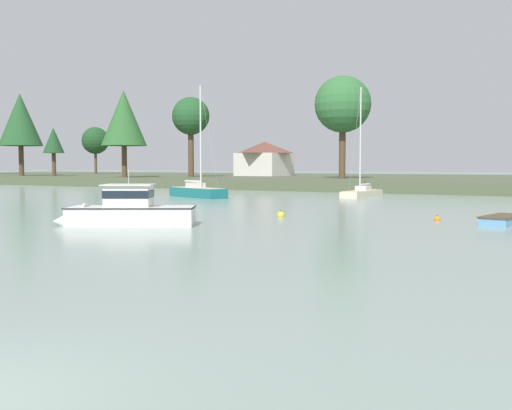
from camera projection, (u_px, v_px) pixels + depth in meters
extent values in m
cube|color=white|center=(132.00, 221.00, 29.53)|extent=(6.32, 4.86, 1.45)
cone|color=white|center=(70.00, 221.00, 29.50)|extent=(2.43, 2.51, 1.93)
cube|color=black|center=(132.00, 207.00, 29.49)|extent=(6.47, 5.00, 0.05)
cube|color=silver|center=(129.00, 196.00, 29.45)|extent=(2.74, 2.56, 1.04)
cube|color=#19232D|center=(129.00, 194.00, 29.44)|extent=(2.79, 2.62, 0.37)
cube|color=beige|center=(129.00, 185.00, 29.41)|extent=(3.10, 2.93, 0.06)
cylinder|color=silver|center=(129.00, 177.00, 29.39)|extent=(0.03, 0.03, 0.74)
cube|color=#196B70|center=(198.00, 196.00, 55.70)|extent=(7.40, 4.62, 1.46)
cube|color=#CCB78E|center=(198.00, 188.00, 55.65)|extent=(6.91, 4.24, 0.04)
cube|color=silver|center=(195.00, 185.00, 55.92)|extent=(1.94, 1.74, 0.44)
cylinder|color=silver|center=(201.00, 137.00, 54.88)|extent=(0.15, 0.15, 9.30)
cylinder|color=silver|center=(193.00, 182.00, 56.30)|extent=(2.71, 1.26, 0.12)
cylinder|color=silver|center=(193.00, 181.00, 56.30)|extent=(2.45, 1.17, 0.14)
cylinder|color=#999999|center=(209.00, 136.00, 53.73)|extent=(2.68, 1.18, 9.25)
cube|color=#669ECC|center=(503.00, 222.00, 30.11)|extent=(1.96, 3.50, 0.61)
cube|color=brown|center=(503.00, 216.00, 30.09)|extent=(2.09, 3.66, 0.05)
cube|color=tan|center=(503.00, 217.00, 30.09)|extent=(1.17, 0.31, 0.03)
cube|color=beige|center=(362.00, 196.00, 56.19)|extent=(1.88, 6.82, 0.98)
cube|color=#CCB78E|center=(362.00, 191.00, 56.15)|extent=(1.67, 6.41, 0.04)
cube|color=silver|center=(363.00, 188.00, 56.43)|extent=(1.12, 1.52, 0.41)
cylinder|color=silver|center=(360.00, 139.00, 55.38)|extent=(0.14, 0.14, 9.47)
cylinder|color=silver|center=(365.00, 185.00, 56.82)|extent=(0.19, 2.71, 0.11)
cylinder|color=silver|center=(365.00, 184.00, 56.81)|extent=(0.21, 2.44, 0.14)
cylinder|color=#999999|center=(355.00, 139.00, 54.22)|extent=(0.10, 2.72, 9.42)
sphere|color=yellow|center=(281.00, 215.00, 34.77)|extent=(0.43, 0.43, 0.43)
torus|color=#333338|center=(281.00, 211.00, 34.75)|extent=(0.12, 0.12, 0.02)
sphere|color=orange|center=(437.00, 219.00, 32.30)|extent=(0.34, 0.34, 0.34)
torus|color=#333338|center=(437.00, 215.00, 32.28)|extent=(0.12, 0.12, 0.02)
cylinder|color=brown|center=(21.00, 151.00, 99.17)|extent=(0.81, 0.81, 8.19)
cone|color=#235128|center=(20.00, 119.00, 98.83)|extent=(7.03, 7.03, 8.59)
cylinder|color=brown|center=(54.00, 157.00, 96.49)|extent=(0.63, 0.63, 5.96)
cone|color=#1E4723|center=(53.00, 140.00, 96.31)|extent=(3.34, 3.34, 4.09)
cylinder|color=brown|center=(191.00, 151.00, 88.35)|extent=(0.84, 0.84, 7.68)
sphere|color=#235128|center=(191.00, 116.00, 88.02)|extent=(5.49, 5.49, 5.49)
cylinder|color=brown|center=(124.00, 151.00, 86.10)|extent=(0.75, 0.75, 7.49)
cone|color=#2D602D|center=(124.00, 118.00, 85.78)|extent=(6.47, 6.47, 7.91)
cylinder|color=brown|center=(96.00, 160.00, 122.17)|extent=(0.53, 0.53, 5.50)
sphere|color=#1E4723|center=(95.00, 141.00, 121.91)|extent=(5.44, 5.44, 5.44)
cylinder|color=brown|center=(342.00, 148.00, 77.19)|extent=(0.85, 0.85, 7.88)
sphere|color=#336B38|center=(343.00, 104.00, 76.82)|extent=(7.24, 7.24, 7.24)
cube|color=silver|center=(265.00, 165.00, 98.80)|extent=(7.04, 8.14, 3.68)
pyramid|color=brown|center=(265.00, 148.00, 98.62)|extent=(7.61, 8.79, 1.89)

